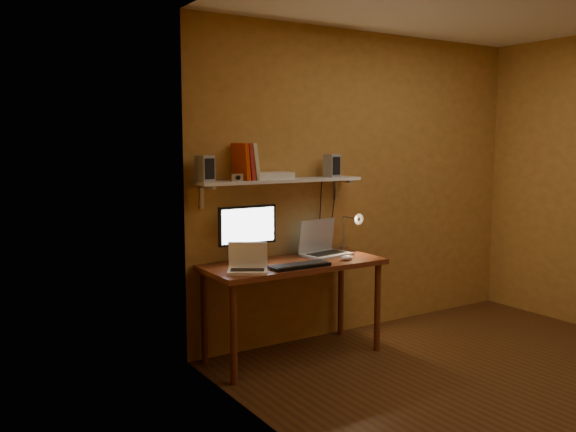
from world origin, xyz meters
TOP-DOWN VIEW (x-y plane):
  - room at (0.00, 0.00)m, footprint 3.44×3.24m
  - desk at (-0.95, 1.28)m, footprint 1.40×0.60m
  - wall_shelf at (-0.95, 1.47)m, footprint 1.40×0.25m
  - monitor at (-1.25, 1.45)m, footprint 0.48×0.20m
  - laptop at (-0.60, 1.40)m, footprint 0.42×0.33m
  - netbook at (-1.41, 1.16)m, footprint 0.34×0.31m
  - keyboard at (-1.02, 1.09)m, footprint 0.47×0.16m
  - mouse at (-0.56, 1.12)m, footprint 0.11×0.08m
  - desk_lamp at (-0.29, 1.41)m, footprint 0.09×0.23m
  - speaker_left at (-1.59, 1.47)m, footprint 0.13×0.13m
  - speaker_right at (-0.46, 1.46)m, footprint 0.12×0.12m
  - books at (-1.25, 1.48)m, footprint 0.16×0.20m
  - shelf_camera at (-1.36, 1.41)m, footprint 0.09×0.04m
  - router at (-1.03, 1.48)m, footprint 0.32×0.21m

SIDE VIEW (x-z plane):
  - desk at x=-0.95m, z-range 0.29..1.04m
  - keyboard at x=-1.02m, z-range 0.75..0.77m
  - mouse at x=-0.56m, z-range 0.75..0.79m
  - netbook at x=-1.41m, z-range 0.70..0.91m
  - laptop at x=-0.60m, z-range 0.68..0.97m
  - desk_lamp at x=-0.29m, z-range 0.77..1.15m
  - monitor at x=-1.25m, z-range 0.78..1.21m
  - room at x=0.00m, z-range -0.02..2.62m
  - wall_shelf at x=-0.95m, z-range 1.26..1.46m
  - router at x=-1.03m, z-range 1.38..1.43m
  - shelf_camera at x=-1.36m, z-range 1.38..1.43m
  - speaker_right at x=-0.46m, z-range 1.38..1.56m
  - speaker_left at x=-1.59m, z-range 1.38..1.57m
  - books at x=-1.25m, z-range 1.37..1.65m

